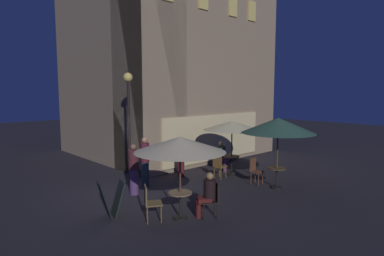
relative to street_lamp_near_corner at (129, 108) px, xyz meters
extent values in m
plane|color=#242227|center=(-0.56, -0.65, -2.81)|extent=(60.00, 60.00, 0.00)
cube|color=gray|center=(5.29, 1.58, 2.05)|extent=(8.77, 2.24, 9.72)
cube|color=gray|center=(2.02, 4.61, 2.05)|extent=(2.24, 8.30, 9.72)
cube|color=#EBD16D|center=(6.03, 0.43, 4.54)|extent=(0.55, 0.06, 0.95)
cube|color=#EBD16D|center=(7.49, 0.43, 4.54)|extent=(0.55, 0.06, 0.95)
cube|color=beige|center=(4.85, 0.42, -1.56)|extent=(6.14, 0.08, 2.10)
cylinder|color=black|center=(0.00, 0.00, -0.93)|extent=(0.10, 0.10, 3.76)
sphere|color=#F8D964|center=(0.00, 0.00, 1.05)|extent=(0.32, 0.32, 0.32)
cube|color=black|center=(-1.77, -2.22, -2.32)|extent=(0.45, 0.61, 0.95)
cube|color=black|center=(-2.12, -2.12, -2.32)|extent=(0.45, 0.61, 0.95)
cylinder|color=black|center=(3.89, -1.42, -2.79)|extent=(0.40, 0.40, 0.03)
cylinder|color=black|center=(3.89, -1.42, -2.44)|extent=(0.06, 0.06, 0.74)
cylinder|color=brown|center=(3.89, -1.42, -2.06)|extent=(0.66, 0.66, 0.03)
cylinder|color=black|center=(-0.65, -3.50, -2.79)|extent=(0.40, 0.40, 0.03)
cylinder|color=black|center=(-0.65, -3.50, -2.46)|extent=(0.06, 0.06, 0.69)
cylinder|color=#806648|center=(-0.65, -3.50, -2.10)|extent=(0.64, 0.64, 0.03)
cylinder|color=black|center=(3.61, -3.71, -2.79)|extent=(0.40, 0.40, 0.03)
cylinder|color=black|center=(3.61, -3.71, -2.46)|extent=(0.06, 0.06, 0.69)
cylinder|color=#513C21|center=(3.61, -3.71, -2.10)|extent=(0.62, 0.62, 0.03)
cylinder|color=black|center=(3.89, -1.42, -2.78)|extent=(0.36, 0.36, 0.06)
cylinder|color=#453E24|center=(3.89, -1.42, -1.74)|extent=(0.05, 0.05, 2.14)
cone|color=beige|center=(3.89, -1.42, -0.80)|extent=(2.31, 2.31, 0.35)
cylinder|color=black|center=(-0.65, -3.50, -2.78)|extent=(0.36, 0.36, 0.06)
cylinder|color=#4F3328|center=(-0.65, -3.50, -1.73)|extent=(0.05, 0.05, 2.15)
cone|color=beige|center=(-0.65, -3.50, -0.80)|extent=(2.40, 2.40, 0.40)
cylinder|color=black|center=(3.61, -3.71, -2.78)|extent=(0.36, 0.36, 0.06)
cylinder|color=#483D25|center=(3.61, -3.71, -1.60)|extent=(0.05, 0.05, 2.42)
cone|color=#2B4F3E|center=(3.61, -3.71, -0.60)|extent=(2.51, 2.51, 0.53)
cylinder|color=brown|center=(4.21, -0.86, -2.57)|extent=(0.03, 0.03, 0.48)
cylinder|color=brown|center=(3.91, -0.77, -2.57)|extent=(0.03, 0.03, 0.48)
cylinder|color=brown|center=(4.30, -0.55, -2.57)|extent=(0.03, 0.03, 0.48)
cylinder|color=brown|center=(3.99, -0.47, -2.57)|extent=(0.03, 0.03, 0.48)
cube|color=brown|center=(4.10, -0.66, -2.31)|extent=(0.49, 0.49, 0.03)
cube|color=brown|center=(4.15, -0.49, -2.09)|extent=(0.39, 0.15, 0.40)
cylinder|color=brown|center=(3.30, -1.30, -2.59)|extent=(0.03, 0.03, 0.44)
cylinder|color=brown|center=(3.32, -1.63, -2.59)|extent=(0.03, 0.03, 0.44)
cylinder|color=brown|center=(2.97, -1.32, -2.59)|extent=(0.03, 0.03, 0.44)
cylinder|color=brown|center=(3.00, -1.65, -2.59)|extent=(0.03, 0.03, 0.44)
cube|color=brown|center=(3.15, -1.48, -2.35)|extent=(0.44, 0.44, 0.04)
cube|color=brown|center=(2.96, -1.49, -2.12)|extent=(0.07, 0.41, 0.43)
cylinder|color=brown|center=(-1.03, -3.09, -2.58)|extent=(0.03, 0.03, 0.45)
cylinder|color=brown|center=(-1.20, -3.39, -2.58)|extent=(0.03, 0.03, 0.45)
cylinder|color=brown|center=(-1.33, -2.91, -2.58)|extent=(0.03, 0.03, 0.45)
cylinder|color=brown|center=(-1.51, -3.22, -2.58)|extent=(0.03, 0.03, 0.45)
cube|color=brown|center=(-1.27, -3.15, -2.34)|extent=(0.60, 0.60, 0.04)
cube|color=brown|center=(-1.44, -3.06, -2.09)|extent=(0.25, 0.40, 0.46)
cylinder|color=black|center=(-0.27, -4.01, -2.59)|extent=(0.03, 0.03, 0.43)
cylinder|color=black|center=(-0.06, -3.73, -2.59)|extent=(0.03, 0.03, 0.43)
cylinder|color=black|center=(0.01, -4.22, -2.59)|extent=(0.03, 0.03, 0.43)
cylinder|color=black|center=(0.22, -3.95, -2.59)|extent=(0.03, 0.03, 0.43)
cube|color=black|center=(-0.02, -3.98, -2.36)|extent=(0.61, 0.61, 0.04)
cube|color=black|center=(0.13, -4.10, -2.10)|extent=(0.30, 0.37, 0.50)
cylinder|color=brown|center=(3.69, -3.08, -2.58)|extent=(0.03, 0.03, 0.45)
cylinder|color=brown|center=(3.38, -3.12, -2.58)|extent=(0.03, 0.03, 0.45)
cylinder|color=brown|center=(3.65, -2.77, -2.58)|extent=(0.03, 0.03, 0.45)
cylinder|color=brown|center=(3.34, -2.81, -2.58)|extent=(0.03, 0.03, 0.45)
cube|color=brown|center=(3.51, -2.95, -2.34)|extent=(0.43, 0.43, 0.04)
cube|color=brown|center=(3.49, -2.78, -2.09)|extent=(0.39, 0.09, 0.46)
cube|color=#65346A|center=(4.06, -0.80, -2.32)|extent=(0.45, 0.44, 0.14)
cylinder|color=#65346A|center=(4.02, -0.95, -2.56)|extent=(0.14, 0.14, 0.49)
cylinder|color=#293F32|center=(4.10, -0.66, -2.03)|extent=(0.36, 0.36, 0.57)
sphere|color=beige|center=(4.10, -0.66, -1.65)|extent=(0.22, 0.22, 0.22)
cube|color=#4E1917|center=(-0.14, -3.89, -2.32)|extent=(0.48, 0.47, 0.14)
cylinder|color=#4E1917|center=(-0.26, -3.80, -2.56)|extent=(0.14, 0.14, 0.49)
cylinder|color=black|center=(-0.02, -3.98, -2.04)|extent=(0.32, 0.32, 0.55)
sphere|color=#927049|center=(-0.02, -3.98, -1.67)|extent=(0.20, 0.20, 0.20)
cylinder|color=#52181E|center=(2.20, -0.24, -2.38)|extent=(0.28, 0.28, 0.85)
cylinder|color=black|center=(2.20, -0.24, -1.66)|extent=(0.32, 0.32, 0.59)
sphere|color=beige|center=(2.20, -0.24, -1.28)|extent=(0.19, 0.19, 0.19)
cylinder|color=#243544|center=(0.34, -0.45, -2.36)|extent=(0.26, 0.26, 0.90)
cylinder|color=#4D1A27|center=(0.34, -0.45, -1.57)|extent=(0.31, 0.31, 0.67)
sphere|color=#98674D|center=(0.34, -0.45, -1.14)|extent=(0.22, 0.22, 0.22)
cylinder|color=#523666|center=(-0.42, -0.91, -2.38)|extent=(0.29, 0.29, 0.86)
cylinder|color=#491E23|center=(-0.42, -0.91, -1.64)|extent=(0.34, 0.34, 0.62)
sphere|color=brown|center=(-0.42, -0.91, -1.24)|extent=(0.19, 0.19, 0.19)
camera|label=1|loc=(-6.09, -9.84, 0.57)|focal=30.46mm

